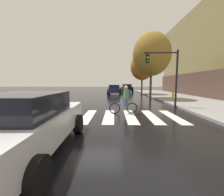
{
  "coord_description": "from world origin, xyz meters",
  "views": [
    {
      "loc": [
        0.86,
        -7.63,
        1.85
      ],
      "look_at": [
        0.72,
        0.39,
        0.98
      ],
      "focal_mm": 22.54,
      "sensor_mm": 36.0,
      "label": 1
    }
  ],
  "objects": [
    {
      "name": "fire_hydrant",
      "position": [
        7.28,
        7.83,
        0.53
      ],
      "size": [
        0.33,
        0.22,
        0.78
      ],
      "color": "gold",
      "rests_on": "sidewalk"
    },
    {
      "name": "traffic_light_near",
      "position": [
        4.57,
        2.79,
        2.86
      ],
      "size": [
        2.47,
        0.28,
        4.2
      ],
      "color": "black",
      "rests_on": "ground"
    },
    {
      "name": "sedan_far",
      "position": [
        3.32,
        21.02,
        0.82
      ],
      "size": [
        2.43,
        4.72,
        1.59
      ],
      "color": "black",
      "rests_on": "ground"
    },
    {
      "name": "cyclist",
      "position": [
        1.52,
        0.7,
        0.84
      ],
      "size": [
        1.71,
        0.38,
        1.69
      ],
      "color": "black",
      "rests_on": "ground"
    },
    {
      "name": "sedan_mid",
      "position": [
        0.87,
        15.18,
        0.79
      ],
      "size": [
        2.31,
        4.54,
        1.53
      ],
      "color": "navy",
      "rests_on": "ground"
    },
    {
      "name": "ground_plane",
      "position": [
        0.0,
        0.0,
        0.0
      ],
      "size": [
        120.0,
        120.0,
        0.0
      ],
      "primitive_type": "plane",
      "color": "black"
    },
    {
      "name": "crosswalk_stripes",
      "position": [
        -0.01,
        0.0,
        0.01
      ],
      "size": [
        8.72,
        3.27,
        0.01
      ],
      "color": "silver",
      "rests_on": "ground"
    },
    {
      "name": "street_tree_near",
      "position": [
        4.95,
        8.36,
        4.97
      ],
      "size": [
        4.14,
        4.14,
        7.36
      ],
      "color": "#4C3823",
      "rests_on": "ground"
    },
    {
      "name": "sedan_near",
      "position": [
        -1.4,
        -4.12,
        0.82
      ],
      "size": [
        2.26,
        4.65,
        1.59
      ],
      "color": "silver",
      "rests_on": "ground"
    },
    {
      "name": "street_tree_mid",
      "position": [
        5.13,
        14.41,
        4.31
      ],
      "size": [
        3.59,
        3.59,
        6.39
      ],
      "color": "#4C3823",
      "rests_on": "ground"
    }
  ]
}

